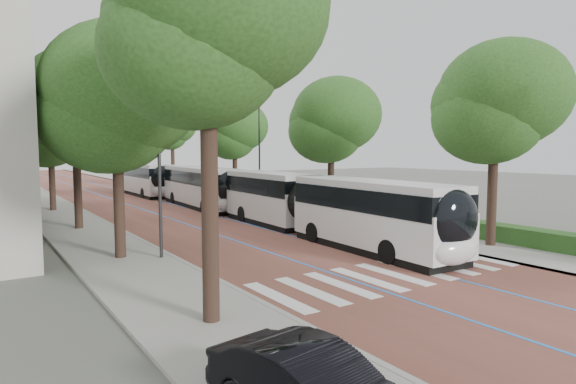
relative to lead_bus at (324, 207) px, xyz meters
name	(u,v)px	position (x,y,z in m)	size (l,w,h in m)	color
ground	(409,282)	(-2.68, -8.33, -1.63)	(160.00, 160.00, 0.00)	#51544C
road	(116,194)	(-2.68, 31.67, -1.62)	(11.00, 140.00, 0.02)	brown
sidewalk_left	(35,198)	(-10.18, 31.67, -1.57)	(4.00, 140.00, 0.12)	gray
sidewalk_right	(184,190)	(4.82, 31.67, -1.57)	(4.00, 140.00, 0.12)	gray
kerb_left	(57,196)	(-8.28, 31.67, -1.57)	(0.20, 140.00, 0.14)	gray
kerb_right	(168,191)	(2.92, 31.67, -1.57)	(0.20, 140.00, 0.14)	gray
zebra_crossing	(392,274)	(-2.48, -7.33, -1.60)	(10.55, 3.60, 0.01)	silver
lane_line_left	(100,195)	(-4.28, 31.67, -1.60)	(0.12, 126.00, 0.01)	blue
lane_line_right	(131,193)	(-1.08, 31.67, -1.60)	(0.12, 126.00, 0.01)	blue
hedge	(549,240)	(6.42, -8.33, -1.11)	(1.20, 14.00, 0.80)	#1B4618
streetlight_far	(257,147)	(3.94, 13.67, 3.19)	(1.82, 0.20, 8.00)	#2D2D30
lamp_post_left	(159,161)	(-8.78, -0.33, 2.49)	(0.14, 0.14, 8.00)	#2D2D30
trees_left	(54,118)	(-10.18, 17.61, 5.14)	(6.46, 60.95, 9.84)	black
trees_right	(289,125)	(5.02, 10.75, 4.79)	(5.94, 47.45, 9.04)	black
lead_bus	(324,207)	(0.00, 0.00, 0.00)	(3.29, 18.49, 3.20)	black
bus_queued_0	(204,187)	(0.11, 15.58, 0.00)	(3.20, 12.52, 3.20)	silver
bus_queued_1	(145,179)	(-0.45, 28.85, 0.00)	(2.59, 12.41, 3.20)	silver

